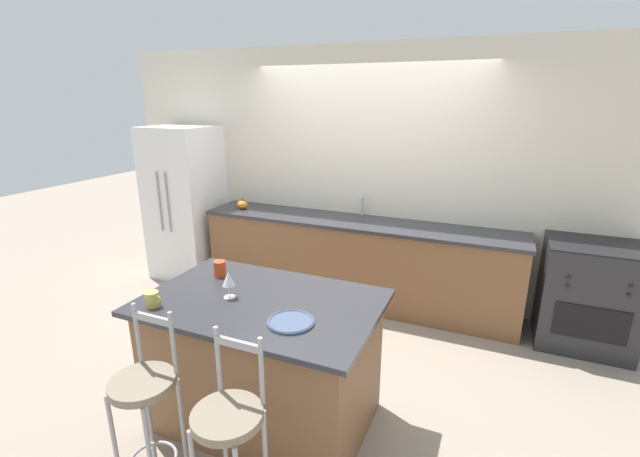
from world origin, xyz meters
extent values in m
plane|color=gray|center=(0.00, 0.00, 0.00)|extent=(18.00, 18.00, 0.00)
cube|color=beige|center=(0.00, 0.65, 1.35)|extent=(6.00, 0.07, 2.70)
cube|color=brown|center=(0.00, 0.35, 0.44)|extent=(3.37, 0.60, 0.89)
cube|color=#2D2D33|center=(0.00, 0.35, 0.90)|extent=(3.41, 0.63, 0.03)
cube|color=black|center=(0.00, 0.35, 0.92)|extent=(0.56, 0.33, 0.01)
cylinder|color=#ADAFB5|center=(0.00, 0.56, 1.03)|extent=(0.02, 0.02, 0.22)
cylinder|color=#ADAFB5|center=(0.00, 0.50, 1.13)|extent=(0.02, 0.12, 0.02)
cube|color=brown|center=(0.01, -1.64, 0.44)|extent=(1.41, 0.87, 0.88)
cube|color=#2D2D33|center=(0.01, -1.64, 0.90)|extent=(1.53, 0.99, 0.03)
cube|color=white|center=(-2.18, 0.27, 0.92)|extent=(0.77, 0.72, 1.84)
cylinder|color=#939399|center=(-2.24, -0.10, 1.01)|extent=(0.02, 0.02, 0.70)
cylinder|color=#939399|center=(-2.12, -0.10, 1.01)|extent=(0.02, 0.02, 0.70)
cube|color=#28282B|center=(2.19, 0.32, 0.47)|extent=(0.77, 0.62, 0.95)
cube|color=black|center=(2.19, 0.01, 0.36)|extent=(0.55, 0.01, 0.30)
cube|color=black|center=(2.19, 0.32, 0.96)|extent=(0.77, 0.62, 0.02)
cylinder|color=black|center=(1.97, 0.00, 0.74)|extent=(0.03, 0.02, 0.03)
cylinder|color=black|center=(2.40, 0.00, 0.74)|extent=(0.03, 0.02, 0.03)
cylinder|color=black|center=(1.97, 0.00, 0.66)|extent=(0.03, 0.02, 0.03)
cylinder|color=black|center=(2.40, 0.00, 0.66)|extent=(0.03, 0.02, 0.03)
cylinder|color=#99999E|center=(-0.39, -2.53, 0.35)|extent=(0.02, 0.02, 0.71)
cylinder|color=#99999E|center=(-0.39, -2.28, 0.35)|extent=(0.02, 0.02, 0.71)
cylinder|color=#99999E|center=(-0.14, -2.28, 0.35)|extent=(0.02, 0.02, 0.71)
cylinder|color=#7F705B|center=(-0.26, -2.41, 0.73)|extent=(0.34, 0.34, 0.04)
cylinder|color=#99999E|center=(-0.39, -2.28, 0.93)|extent=(0.02, 0.02, 0.36)
cylinder|color=#99999E|center=(-0.14, -2.28, 0.93)|extent=(0.02, 0.02, 0.36)
cube|color=#99999E|center=(-0.26, -2.28, 1.05)|extent=(0.25, 0.02, 0.04)
cylinder|color=#99999E|center=(0.17, -2.31, 0.35)|extent=(0.02, 0.02, 0.71)
cylinder|color=#7F705B|center=(0.29, -2.44, 0.73)|extent=(0.34, 0.34, 0.04)
cylinder|color=#99999E|center=(0.17, -2.31, 0.93)|extent=(0.02, 0.02, 0.36)
cylinder|color=#99999E|center=(0.42, -2.31, 0.93)|extent=(0.02, 0.02, 0.36)
cube|color=#99999E|center=(0.29, -2.31, 1.05)|extent=(0.25, 0.02, 0.04)
cylinder|color=#425170|center=(0.32, -1.83, 0.92)|extent=(0.28, 0.28, 0.01)
torus|color=#425170|center=(0.32, -1.83, 0.93)|extent=(0.27, 0.27, 0.01)
cylinder|color=white|center=(-0.19, -1.69, 0.92)|extent=(0.08, 0.08, 0.00)
cylinder|color=white|center=(-0.19, -1.69, 0.96)|extent=(0.01, 0.01, 0.08)
cone|color=white|center=(-0.19, -1.69, 1.05)|extent=(0.08, 0.08, 0.10)
cylinder|color=#C1B251|center=(-0.57, -1.98, 0.96)|extent=(0.09, 0.09, 0.10)
torus|color=#C1B251|center=(-0.53, -1.98, 0.96)|extent=(0.06, 0.01, 0.06)
cylinder|color=red|center=(-0.46, -1.41, 0.97)|extent=(0.09, 0.09, 0.11)
ellipsoid|color=orange|center=(-1.38, 0.30, 0.97)|extent=(0.13, 0.13, 0.10)
cylinder|color=brown|center=(-1.38, 0.30, 1.03)|extent=(0.02, 0.02, 0.02)
camera|label=1|loc=(1.35, -3.80, 2.17)|focal=24.00mm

